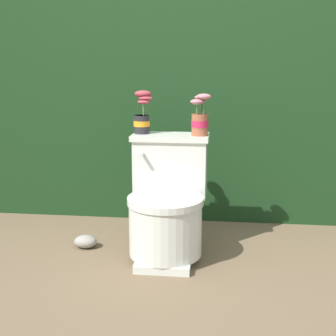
{
  "coord_description": "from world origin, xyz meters",
  "views": [
    {
      "loc": [
        0.22,
        -2.37,
        1.06
      ],
      "look_at": [
        -0.08,
        0.11,
        0.49
      ],
      "focal_mm": 50.0,
      "sensor_mm": 36.0,
      "label": 1
    }
  ],
  "objects": [
    {
      "name": "ground_plane",
      "position": [
        0.0,
        0.0,
        0.0
      ],
      "size": [
        12.0,
        12.0,
        0.0
      ],
      "primitive_type": "plane",
      "color": "brown"
    },
    {
      "name": "toilet",
      "position": [
        -0.08,
        0.07,
        0.29
      ],
      "size": [
        0.43,
        0.55,
        0.66
      ],
      "color": "silver",
      "rests_on": "ground"
    },
    {
      "name": "garden_stone",
      "position": [
        -0.56,
        0.12,
        0.04
      ],
      "size": [
        0.13,
        0.11,
        0.07
      ],
      "color": "gray",
      "rests_on": "ground"
    },
    {
      "name": "potted_plant_midleft",
      "position": [
        0.09,
        0.2,
        0.76
      ],
      "size": [
        0.11,
        0.11,
        0.23
      ],
      "color": "#9E5638",
      "rests_on": "toilet"
    },
    {
      "name": "hedge_backdrop",
      "position": [
        0.0,
        0.99,
        0.78
      ],
      "size": [
        3.78,
        0.63,
        1.56
      ],
      "color": "#193819",
      "rests_on": "ground"
    },
    {
      "name": "potted_plant_left",
      "position": [
        -0.24,
        0.25,
        0.76
      ],
      "size": [
        0.11,
        0.1,
        0.24
      ],
      "color": "#262628",
      "rests_on": "toilet"
    }
  ]
}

